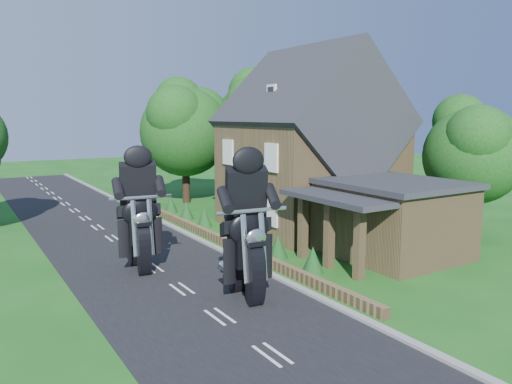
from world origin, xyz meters
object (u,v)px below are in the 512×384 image
motorcycle_lead (246,277)px  motorcycle_follow (140,253)px  garden_wall (222,240)px  annex (390,217)px  house (310,151)px

motorcycle_lead → motorcycle_follow: size_ratio=1.03×
garden_wall → motorcycle_lead: motorcycle_lead is taller
garden_wall → motorcycle_lead: size_ratio=12.90×
motorcycle_lead → annex: bearing=-164.7°
annex → motorcycle_lead: annex is taller
house → motorcycle_lead: (-8.98, -8.11, -3.55)m
motorcycle_lead → motorcycle_follow: (-2.05, 5.04, -0.02)m
motorcycle_lead → house: bearing=-131.5°
annex → garden_wall: bearing=133.8°
annex → motorcycle_follow: bearing=160.3°
motorcycle_follow → house: bearing=-157.3°
motorcycle_follow → annex: bearing=167.4°
motorcycle_follow → motorcycle_lead: bearing=119.4°
motorcycle_lead → motorcycle_follow: motorcycle_lead is taller
house → annex: house is taller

